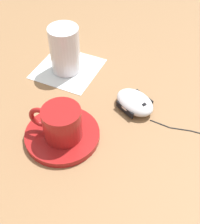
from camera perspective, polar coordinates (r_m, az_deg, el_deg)
ground_plane at (r=0.74m, az=-5.31°, el=3.31°), size 3.00×3.00×0.00m
saucer at (r=0.65m, az=-6.89°, el=-4.18°), size 0.15×0.15×0.01m
coffee_cup at (r=0.62m, az=-7.16°, el=-1.97°), size 0.11×0.08×0.07m
computer_mouse at (r=0.70m, az=6.38°, el=1.79°), size 0.11×0.09×0.03m
napkin_under_glass at (r=0.82m, az=-5.88°, el=7.91°), size 0.18×0.18×0.00m
drinking_glass at (r=0.78m, az=-6.46°, el=11.27°), size 0.07×0.07×0.12m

